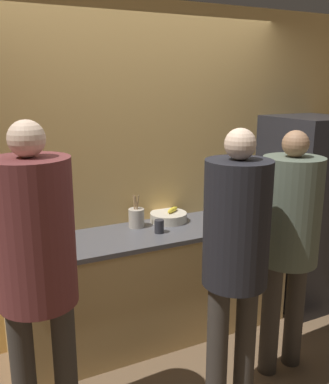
% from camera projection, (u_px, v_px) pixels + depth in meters
% --- Properties ---
extents(ground_plane, '(14.00, 14.00, 0.00)m').
position_uv_depth(ground_plane, '(173.00, 357.00, 3.20)').
color(ground_plane, brown).
extents(wall_back, '(5.20, 0.06, 2.60)m').
position_uv_depth(wall_back, '(137.00, 171.00, 3.43)').
color(wall_back, '#E0B266').
rests_on(wall_back, ground_plane).
extents(counter, '(2.24, 0.62, 0.89)m').
position_uv_depth(counter, '(153.00, 283.00, 3.39)').
color(counter, tan).
rests_on(counter, ground_plane).
extents(refrigerator, '(0.64, 0.72, 1.71)m').
position_uv_depth(refrigerator, '(305.00, 212.00, 3.86)').
color(refrigerator, '#232328').
rests_on(refrigerator, ground_plane).
extents(person_left, '(0.41, 0.41, 1.83)m').
position_uv_depth(person_left, '(36.00, 257.00, 2.18)').
color(person_left, '#38332D').
rests_on(person_left, ground_plane).
extents(person_center, '(0.38, 0.38, 1.76)m').
position_uv_depth(person_center, '(236.00, 247.00, 2.47)').
color(person_center, '#38332D').
rests_on(person_center, ground_plane).
extents(person_right, '(0.39, 0.39, 1.70)m').
position_uv_depth(person_right, '(289.00, 230.00, 2.84)').
color(person_right, '#38332D').
rests_on(person_right, ground_plane).
extents(fruit_bowl, '(0.30, 0.30, 0.11)m').
position_uv_depth(fruit_bowl, '(169.00, 217.00, 3.48)').
color(fruit_bowl, beige).
rests_on(fruit_bowl, counter).
extents(utensil_crock, '(0.12, 0.12, 0.26)m').
position_uv_depth(utensil_crock, '(136.00, 218.00, 3.33)').
color(utensil_crock, '#ADA393').
rests_on(utensil_crock, counter).
extents(bottle_green, '(0.08, 0.08, 0.18)m').
position_uv_depth(bottle_green, '(240.00, 217.00, 3.37)').
color(bottle_green, '#236033').
rests_on(bottle_green, counter).
extents(cup_black, '(0.07, 0.07, 0.10)m').
position_uv_depth(cup_black, '(159.00, 226.00, 3.21)').
color(cup_black, '#28282D').
rests_on(cup_black, counter).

